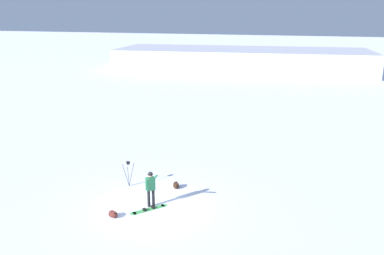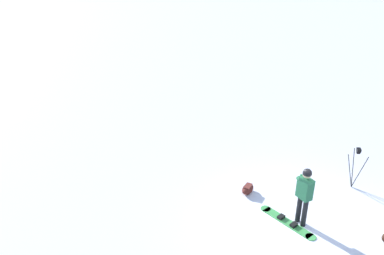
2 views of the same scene
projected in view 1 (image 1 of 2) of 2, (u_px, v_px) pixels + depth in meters
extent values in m
plane|color=white|center=(153.00, 206.00, 18.68)|extent=(300.00, 300.00, 0.00)
cylinder|color=black|center=(153.00, 198.00, 18.58)|extent=(0.14, 0.14, 0.86)
cylinder|color=black|center=(149.00, 198.00, 18.51)|extent=(0.14, 0.14, 0.86)
cube|color=#1E5938|center=(151.00, 184.00, 18.34)|extent=(0.45, 0.48, 0.61)
sphere|color=tan|center=(150.00, 175.00, 18.21)|extent=(0.23, 0.23, 0.23)
sphere|color=black|center=(150.00, 174.00, 18.20)|extent=(0.24, 0.24, 0.24)
cylinder|color=#1E5938|center=(155.00, 177.00, 18.04)|extent=(0.49, 0.40, 0.42)
cylinder|color=#1E5938|center=(146.00, 184.00, 18.29)|extent=(0.09, 0.09, 0.61)
cube|color=#3F994C|center=(149.00, 209.00, 18.33)|extent=(1.36, 1.25, 0.02)
cylinder|color=#3F994C|center=(164.00, 205.00, 18.71)|extent=(0.29, 0.29, 0.02)
cylinder|color=#3F994C|center=(133.00, 214.00, 17.95)|extent=(0.29, 0.29, 0.02)
cube|color=black|center=(153.00, 207.00, 18.42)|extent=(0.24, 0.24, 0.08)
cube|color=black|center=(145.00, 210.00, 18.21)|extent=(0.24, 0.24, 0.08)
ellipsoid|color=#4C1E19|center=(113.00, 214.00, 17.62)|extent=(0.47, 0.60, 0.27)
cube|color=brown|center=(113.00, 212.00, 17.60)|extent=(0.28, 0.36, 0.08)
cylinder|color=#262628|center=(126.00, 175.00, 20.70)|extent=(0.07, 0.35, 1.23)
cylinder|color=#262628|center=(128.00, 176.00, 20.52)|extent=(0.34, 0.14, 1.23)
cylinder|color=#262628|center=(132.00, 174.00, 20.77)|extent=(0.30, 0.22, 1.23)
cube|color=black|center=(128.00, 164.00, 20.49)|extent=(0.10, 0.10, 0.06)
cube|color=black|center=(128.00, 162.00, 20.47)|extent=(0.12, 0.16, 0.10)
ellipsoid|color=black|center=(176.00, 185.00, 20.55)|extent=(0.58, 0.48, 0.31)
cube|color=#402618|center=(176.00, 183.00, 20.52)|extent=(0.35, 0.29, 0.08)
cube|color=#A8ACBE|center=(241.00, 60.00, 62.35)|extent=(16.71, 40.09, 3.35)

